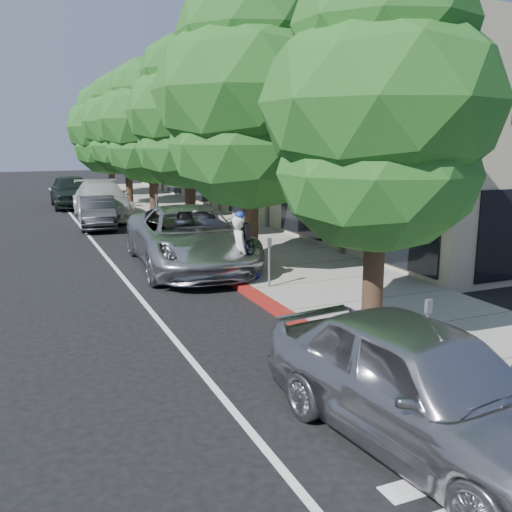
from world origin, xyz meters
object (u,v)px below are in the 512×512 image
street_tree_1 (251,96)px  near_car_a (422,386)px  silver_suv (189,238)px  street_tree_5 (109,129)px  white_pickup (101,200)px  bicycle (221,266)px  cyclist (240,251)px  street_tree_3 (151,122)px  street_tree_4 (126,124)px  dark_suv_far (71,191)px  pedestrian (189,207)px  street_tree_0 (380,110)px  street_tree_2 (188,114)px  dark_sedan (98,212)px

street_tree_1 → near_car_a: street_tree_1 is taller
silver_suv → street_tree_1: bearing=-42.8°
street_tree_5 → white_pickup: bearing=-101.9°
street_tree_5 → bicycle: street_tree_5 is taller
street_tree_5 → cyclist: street_tree_5 is taller
street_tree_1 → street_tree_3: (0.00, 12.00, -0.43)m
street_tree_4 → dark_suv_far: 4.89m
near_car_a → pedestrian: (2.30, 17.90, 0.13)m
street_tree_0 → street_tree_2: (0.00, 12.00, 0.34)m
street_tree_3 → cyclist: bearing=-93.5°
white_pickup → street_tree_5: bearing=80.5°
street_tree_3 → street_tree_5: (-0.00, 12.00, -0.15)m
cyclist → dark_suv_far: bearing=14.7°
street_tree_4 → street_tree_5: 6.00m
street_tree_3 → dark_suv_far: street_tree_3 is taller
street_tree_2 → silver_suv: size_ratio=1.14×
street_tree_4 → white_pickup: street_tree_4 is taller
street_tree_0 → street_tree_2: bearing=90.0°
white_pickup → street_tree_4: bearing=66.2°
street_tree_5 → street_tree_2: bearing=-90.0°
white_pickup → pedestrian: 5.82m
street_tree_2 → bicycle: street_tree_2 is taller
bicycle → street_tree_1: bearing=-42.7°
dark_suv_far → near_car_a: (1.44, -28.31, -0.07)m
street_tree_1 → white_pickup: 14.25m
silver_suv → dark_sedan: 9.12m
bicycle → street_tree_2: bearing=-0.8°
silver_suv → street_tree_3: bearing=86.5°
street_tree_3 → cyclist: size_ratio=3.98×
dark_sedan → white_pickup: size_ratio=0.68×
street_tree_4 → dark_sedan: (-2.84, -7.50, -3.92)m
street_tree_1 → street_tree_4: (0.00, 18.00, -0.38)m
silver_suv → near_car_a: bearing=-87.2°
pedestrian → street_tree_5: bearing=-122.4°
silver_suv → dark_sedan: bearing=103.2°
pedestrian → dark_sedan: bearing=-65.9°
street_tree_5 → dark_suv_far: bearing=-120.9°
street_tree_0 → street_tree_1: (-0.00, 6.00, 0.61)m
street_tree_1 → street_tree_3: size_ratio=1.09×
street_tree_0 → dark_sedan: size_ratio=1.72×
street_tree_3 → silver_suv: street_tree_3 is taller
street_tree_3 → street_tree_2: bearing=-90.0°
cyclist → dark_suv_far: cyclist is taller
street_tree_3 → street_tree_4: 6.00m
street_tree_1 → pedestrian: size_ratio=5.01×
near_car_a → street_tree_5: bearing=80.5°
silver_suv → pedestrian: 7.19m
street_tree_2 → white_pickup: 8.68m
cyclist → dark_suv_far: size_ratio=0.36×
street_tree_4 → cyclist: bearing=-92.4°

